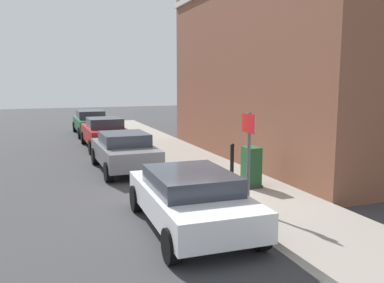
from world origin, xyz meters
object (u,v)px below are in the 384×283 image
Objects in this scene: car_white at (190,197)px; utility_cabinet at (251,168)px; car_green at (91,122)px; bollard_near_cabinet at (232,158)px; car_red at (104,132)px; car_grey at (124,151)px; street_sign at (248,146)px.

car_white is 3.64× the size of utility_cabinet.
car_green is 13.34m from bollard_near_cabinet.
bollard_near_cabinet is at bearing -36.20° from car_white.
car_red reaches higher than car_green.
car_green is 4.26× the size of bollard_near_cabinet.
car_green reaches higher than utility_cabinet.
car_grey is at bearing 3.32° from car_white.
car_grey reaches higher than utility_cabinet.
bollard_near_cabinet is 3.61m from street_sign.
street_sign is (1.75, -16.29, 0.91)m from car_green.
car_green is 1.92× the size of street_sign.
car_grey is 3.88× the size of bollard_near_cabinet.
bollard_near_cabinet is at bearing -131.79° from car_grey.
utility_cabinet is at bearing -163.64° from car_red.
car_green is 16.40m from street_sign.
car_grey is at bearing 139.14° from bollard_near_cabinet.
car_red is 4.11× the size of bollard_near_cabinet.
car_red is at bearing 110.46° from bollard_near_cabinet.
bollard_near_cabinet is (2.90, -7.77, -0.04)m from car_red.
bollard_near_cabinet is 0.45× the size of street_sign.
street_sign is at bearing -163.99° from car_grey.
bollard_near_cabinet is (2.94, -13.02, -0.04)m from car_green.
utility_cabinet is at bearing 59.09° from street_sign.
car_green reaches higher than car_grey.
car_red is 1.85× the size of street_sign.
street_sign reaches higher than car_green.
street_sign is (1.56, 0.32, 0.97)m from car_white.
car_white is 4.52m from bollard_near_cabinet.
car_grey is 3.51× the size of utility_cabinet.
car_white is 4.03× the size of bollard_near_cabinet.
car_white is at bearing -168.46° from street_sign.
car_red is 0.96× the size of car_green.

